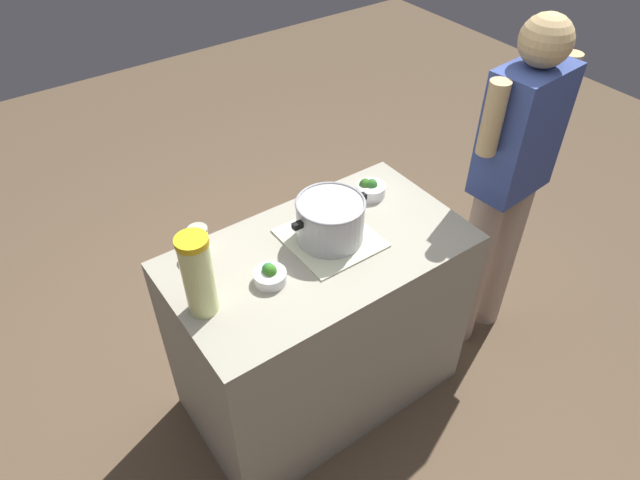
# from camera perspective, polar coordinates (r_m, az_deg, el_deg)

# --- Properties ---
(ground_plane) EXTENTS (8.00, 8.00, 0.00)m
(ground_plane) POSITION_cam_1_polar(r_m,az_deg,el_deg) (2.89, 0.00, -14.38)
(ground_plane) COLOR brown
(counter_slab) EXTENTS (1.18, 0.66, 0.91)m
(counter_slab) POSITION_cam_1_polar(r_m,az_deg,el_deg) (2.53, 0.00, -8.58)
(counter_slab) COLOR #9B9685
(counter_slab) RESTS_ON ground_plane
(dish_cloth) EXTENTS (0.33, 0.35, 0.01)m
(dish_cloth) POSITION_cam_1_polar(r_m,az_deg,el_deg) (2.25, 1.00, 0.19)
(dish_cloth) COLOR beige
(dish_cloth) RESTS_ON counter_slab
(cooking_pot) EXTENTS (0.34, 0.27, 0.18)m
(cooking_pot) POSITION_cam_1_polar(r_m,az_deg,el_deg) (2.19, 1.03, 2.06)
(cooking_pot) COLOR #B7B7BC
(cooking_pot) RESTS_ON dish_cloth
(lemonade_pitcher) EXTENTS (0.11, 0.11, 0.32)m
(lemonade_pitcher) POSITION_cam_1_polar(r_m,az_deg,el_deg) (1.92, -12.02, -3.43)
(lemonade_pitcher) COLOR #E2EA94
(lemonade_pitcher) RESTS_ON counter_slab
(mason_jar) EXTENTS (0.08, 0.08, 0.12)m
(mason_jar) POSITION_cam_1_polar(r_m,az_deg,el_deg) (2.21, -11.90, -0.02)
(mason_jar) COLOR beige
(mason_jar) RESTS_ON counter_slab
(broccoli_bowl_front) EXTENTS (0.12, 0.12, 0.08)m
(broccoli_bowl_front) POSITION_cam_1_polar(r_m,az_deg,el_deg) (2.07, -5.00, -3.46)
(broccoli_bowl_front) COLOR silver
(broccoli_bowl_front) RESTS_ON counter_slab
(broccoli_bowl_center) EXTENTS (0.13, 0.13, 0.08)m
(broccoli_bowl_center) POSITION_cam_1_polar(r_m,az_deg,el_deg) (2.47, 5.00, 5.09)
(broccoli_bowl_center) COLOR silver
(broccoli_bowl_center) RESTS_ON counter_slab
(person_cook) EXTENTS (0.50, 0.23, 1.66)m
(person_cook) POSITION_cam_1_polar(r_m,az_deg,el_deg) (2.65, 18.14, 5.25)
(person_cook) COLOR tan
(person_cook) RESTS_ON ground_plane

